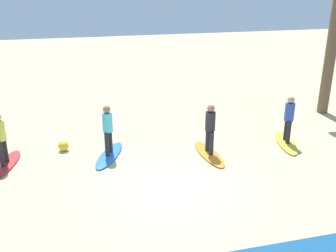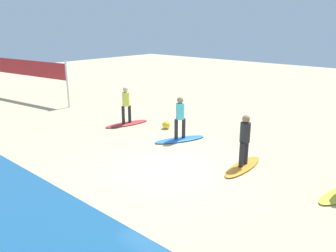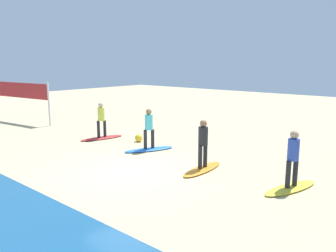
{
  "view_description": "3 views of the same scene",
  "coord_description": "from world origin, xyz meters",
  "px_view_note": "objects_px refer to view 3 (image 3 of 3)",
  "views": [
    {
      "loc": [
        2.42,
        9.09,
        5.42
      ],
      "look_at": [
        -0.5,
        -2.52,
        0.82
      ],
      "focal_mm": 41.27,
      "sensor_mm": 36.0,
      "label": 1
    },
    {
      "loc": [
        -6.52,
        7.35,
        4.39
      ],
      "look_at": [
        0.76,
        -0.86,
        1.08
      ],
      "focal_mm": 36.51,
      "sensor_mm": 36.0,
      "label": 2
    },
    {
      "loc": [
        -8.03,
        7.42,
        3.62
      ],
      "look_at": [
        0.22,
        -2.09,
        1.23
      ],
      "focal_mm": 36.61,
      "sensor_mm": 36.0,
      "label": 3
    }
  ],
  "objects_px": {
    "volleyball_net": "(2,91)",
    "surfboard_orange": "(202,169)",
    "surfer_yellow": "(293,155)",
    "surfboard_yellow": "(291,188)",
    "surfboard_blue": "(149,149)",
    "surfer_red": "(101,117)",
    "surfboard_red": "(102,138)",
    "beach_ball": "(139,138)",
    "surfer_blue": "(149,126)",
    "surfer_orange": "(203,140)"
  },
  "relations": [
    {
      "from": "surfer_orange",
      "to": "surfboard_red",
      "type": "xyz_separation_m",
      "value": [
        6.36,
        -0.79,
        -0.99
      ]
    },
    {
      "from": "volleyball_net",
      "to": "beach_ball",
      "type": "xyz_separation_m",
      "value": [
        -11.07,
        -1.16,
        -1.62
      ]
    },
    {
      "from": "surfboard_orange",
      "to": "surfer_red",
      "type": "relative_size",
      "value": 1.28
    },
    {
      "from": "surfer_yellow",
      "to": "surfboard_orange",
      "type": "relative_size",
      "value": 0.78
    },
    {
      "from": "surfer_orange",
      "to": "surfer_blue",
      "type": "bearing_deg",
      "value": -12.41
    },
    {
      "from": "surfboard_yellow",
      "to": "surfer_blue",
      "type": "bearing_deg",
      "value": -79.11
    },
    {
      "from": "surfboard_yellow",
      "to": "surfer_yellow",
      "type": "xyz_separation_m",
      "value": [
        0.0,
        0.0,
        0.99
      ]
    },
    {
      "from": "surfboard_yellow",
      "to": "surfer_red",
      "type": "distance_m",
      "value": 9.36
    },
    {
      "from": "surfer_orange",
      "to": "surfboard_blue",
      "type": "bearing_deg",
      "value": -12.41
    },
    {
      "from": "surfboard_orange",
      "to": "surfer_blue",
      "type": "xyz_separation_m",
      "value": [
        3.17,
        -0.7,
        0.99
      ]
    },
    {
      "from": "surfboard_blue",
      "to": "surfboard_red",
      "type": "height_order",
      "value": "same"
    },
    {
      "from": "surfer_red",
      "to": "surfer_blue",
      "type": "bearing_deg",
      "value": 178.43
    },
    {
      "from": "surfboard_orange",
      "to": "surfboard_red",
      "type": "distance_m",
      "value": 6.41
    },
    {
      "from": "surfboard_red",
      "to": "surfer_red",
      "type": "height_order",
      "value": "surfer_red"
    },
    {
      "from": "surfer_yellow",
      "to": "beach_ball",
      "type": "distance_m",
      "value": 7.7
    },
    {
      "from": "surfboard_blue",
      "to": "surfer_red",
      "type": "xyz_separation_m",
      "value": [
        3.19,
        -0.09,
        0.99
      ]
    },
    {
      "from": "surfer_orange",
      "to": "surfer_blue",
      "type": "distance_m",
      "value": 3.25
    },
    {
      "from": "surfer_blue",
      "to": "surfer_red",
      "type": "relative_size",
      "value": 1.0
    },
    {
      "from": "surfboard_red",
      "to": "surfer_orange",
      "type": "bearing_deg",
      "value": 96.47
    },
    {
      "from": "surfboard_orange",
      "to": "beach_ball",
      "type": "relative_size",
      "value": 6.08
    },
    {
      "from": "surfboard_red",
      "to": "beach_ball",
      "type": "distance_m",
      "value": 1.89
    },
    {
      "from": "surfboard_blue",
      "to": "surfer_red",
      "type": "bearing_deg",
      "value": -66.9
    },
    {
      "from": "volleyball_net",
      "to": "surfboard_yellow",
      "type": "bearing_deg",
      "value": 179.63
    },
    {
      "from": "surfboard_blue",
      "to": "surfer_red",
      "type": "distance_m",
      "value": 3.34
    },
    {
      "from": "surfboard_blue",
      "to": "beach_ball",
      "type": "height_order",
      "value": "beach_ball"
    },
    {
      "from": "surfer_blue",
      "to": "surfer_red",
      "type": "distance_m",
      "value": 3.19
    },
    {
      "from": "surfboard_yellow",
      "to": "volleyball_net",
      "type": "height_order",
      "value": "volleyball_net"
    },
    {
      "from": "volleyball_net",
      "to": "surfboard_orange",
      "type": "bearing_deg",
      "value": 178.75
    },
    {
      "from": "surfboard_orange",
      "to": "surfer_orange",
      "type": "height_order",
      "value": "surfer_orange"
    },
    {
      "from": "surfboard_blue",
      "to": "beach_ball",
      "type": "relative_size",
      "value": 6.08
    },
    {
      "from": "surfer_red",
      "to": "surfer_yellow",
      "type": "bearing_deg",
      "value": 176.52
    },
    {
      "from": "surfer_blue",
      "to": "surfer_orange",
      "type": "bearing_deg",
      "value": 167.59
    },
    {
      "from": "volleyball_net",
      "to": "surfer_orange",
      "type": "bearing_deg",
      "value": 178.75
    },
    {
      "from": "surfer_orange",
      "to": "volleyball_net",
      "type": "relative_size",
      "value": 0.18
    },
    {
      "from": "surfboard_blue",
      "to": "surfer_yellow",
      "type": "bearing_deg",
      "value": 110.19
    },
    {
      "from": "surfer_yellow",
      "to": "surfboard_red",
      "type": "relative_size",
      "value": 0.78
    },
    {
      "from": "surfer_yellow",
      "to": "volleyball_net",
      "type": "height_order",
      "value": "volleyball_net"
    },
    {
      "from": "surfboard_orange",
      "to": "surfboard_blue",
      "type": "relative_size",
      "value": 1.0
    },
    {
      "from": "volleyball_net",
      "to": "beach_ball",
      "type": "distance_m",
      "value": 11.25
    },
    {
      "from": "surfboard_yellow",
      "to": "surfboard_red",
      "type": "xyz_separation_m",
      "value": [
        9.29,
        -0.56,
        0.0
      ]
    },
    {
      "from": "surfboard_blue",
      "to": "surfer_blue",
      "type": "xyz_separation_m",
      "value": [
        -0.0,
        0.0,
        0.99
      ]
    },
    {
      "from": "surfboard_red",
      "to": "volleyball_net",
      "type": "xyz_separation_m",
      "value": [
        9.33,
        0.44,
        1.74
      ]
    },
    {
      "from": "surfboard_yellow",
      "to": "surfboard_blue",
      "type": "bearing_deg",
      "value": -79.11
    },
    {
      "from": "surfer_red",
      "to": "surfboard_orange",
      "type": "bearing_deg",
      "value": 172.96
    },
    {
      "from": "surfer_red",
      "to": "beach_ball",
      "type": "relative_size",
      "value": 4.75
    },
    {
      "from": "surfboard_red",
      "to": "beach_ball",
      "type": "relative_size",
      "value": 6.08
    },
    {
      "from": "surfboard_orange",
      "to": "surfer_blue",
      "type": "relative_size",
      "value": 1.28
    },
    {
      "from": "beach_ball",
      "to": "surfboard_red",
      "type": "bearing_deg",
      "value": 22.39
    },
    {
      "from": "surfer_yellow",
      "to": "surfer_blue",
      "type": "relative_size",
      "value": 1.0
    },
    {
      "from": "surfboard_blue",
      "to": "surfboard_red",
      "type": "relative_size",
      "value": 1.0
    }
  ]
}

